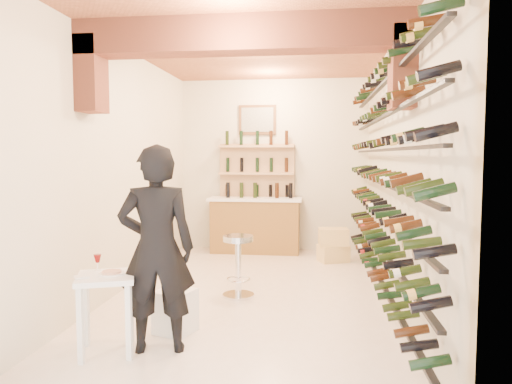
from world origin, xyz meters
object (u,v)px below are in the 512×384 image
at_px(wine_rack, 377,175).
at_px(tasting_table, 106,289).
at_px(back_counter, 255,223).
at_px(crate_lower, 333,253).
at_px(white_stool, 175,311).
at_px(chrome_barstool, 238,261).
at_px(person, 157,249).

xyz_separation_m(wine_rack, tasting_table, (-2.62, -1.95, -0.96)).
bearing_deg(tasting_table, back_counter, 60.15).
height_order(tasting_table, crate_lower, tasting_table).
relative_size(tasting_table, white_stool, 2.01).
bearing_deg(tasting_table, chrome_barstool, 43.49).
bearing_deg(back_counter, wine_rack, -55.34).
distance_m(wine_rack, back_counter, 3.38).
xyz_separation_m(wine_rack, crate_lower, (-0.43, 2.03, -1.41)).
relative_size(back_counter, person, 0.90).
xyz_separation_m(back_counter, crate_lower, (1.40, -0.62, -0.39)).
distance_m(wine_rack, white_stool, 2.88).
distance_m(white_stool, person, 0.86).
relative_size(tasting_table, crate_lower, 1.85).
xyz_separation_m(back_counter, tasting_table, (-0.79, -4.59, 0.06)).
xyz_separation_m(person, crate_lower, (1.74, 3.87, -0.80)).
relative_size(tasting_table, person, 0.46).
bearing_deg(tasting_table, crate_lower, 41.07).
bearing_deg(crate_lower, person, -114.27).
bearing_deg(tasting_table, white_stool, 29.81).
height_order(back_counter, crate_lower, back_counter).
height_order(person, crate_lower, person).
distance_m(back_counter, person, 4.52).
xyz_separation_m(tasting_table, white_stool, (0.47, 0.56, -0.37)).
relative_size(wine_rack, chrome_barstool, 7.31).
bearing_deg(wine_rack, tasting_table, -143.36).
distance_m(tasting_table, white_stool, 0.82).
distance_m(tasting_table, person, 0.57).
bearing_deg(white_stool, chrome_barstool, 70.98).
height_order(back_counter, person, person).
bearing_deg(wine_rack, chrome_barstool, -176.33).
bearing_deg(person, back_counter, -108.11).
height_order(wine_rack, white_stool, wine_rack).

